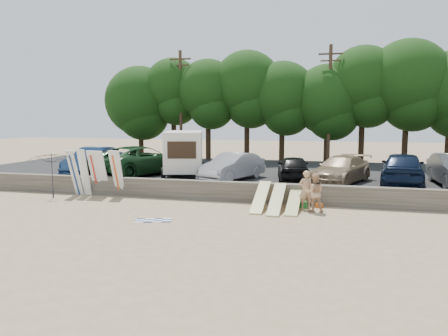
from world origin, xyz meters
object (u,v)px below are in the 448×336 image
at_px(car_3, 293,168).
at_px(car_4, 341,170).
at_px(car_5, 402,168).
at_px(beachgoer_a, 306,190).
at_px(beachgoer_b, 314,193).
at_px(car_2, 232,167).
at_px(beach_umbrella, 53,175).
at_px(box_trailer, 184,151).
at_px(car_1, 140,160).
at_px(cooler, 303,205).
at_px(car_0, 93,161).

relative_size(car_3, car_4, 0.83).
bearing_deg(car_5, beachgoer_a, 48.81).
xyz_separation_m(beachgoer_a, beachgoer_b, (0.43, -0.44, -0.03)).
height_order(car_2, car_5, car_5).
xyz_separation_m(car_4, beachgoer_b, (-1.17, -4.59, -0.55)).
relative_size(car_2, car_4, 0.93).
distance_m(car_3, beach_umbrella, 13.15).
bearing_deg(car_4, beachgoer_a, -88.46).
relative_size(box_trailer, car_1, 0.72).
bearing_deg(box_trailer, cooler, -46.34).
bearing_deg(car_1, car_4, -162.26).
xyz_separation_m(box_trailer, car_0, (-5.99, -0.34, -0.69)).
xyz_separation_m(car_1, beachgoer_a, (10.51, -4.52, -0.69)).
bearing_deg(car_0, car_5, -2.24).
height_order(box_trailer, car_0, box_trailer).
relative_size(car_2, beachgoer_b, 2.66).
distance_m(box_trailer, cooler, 8.90).
bearing_deg(car_2, beachgoer_a, -19.07).
bearing_deg(car_0, box_trailer, 0.98).
xyz_separation_m(beachgoer_a, beach_umbrella, (-13.27, -0.31, 0.31)).
xyz_separation_m(car_1, car_3, (9.52, -0.12, -0.18)).
xyz_separation_m(car_4, car_5, (3.17, 0.10, 0.16)).
relative_size(car_0, car_3, 1.20).
relative_size(car_4, cooler, 13.27).
bearing_deg(cooler, car_1, 162.32).
distance_m(car_1, car_2, 6.16).
relative_size(car_1, beach_umbrella, 2.38).
bearing_deg(beach_umbrella, car_0, 94.29).
height_order(box_trailer, car_2, box_trailer).
xyz_separation_m(beachgoer_b, cooler, (-0.55, 0.70, -0.72)).
bearing_deg(cooler, car_3, 106.51).
bearing_deg(beachgoer_b, car_5, -142.54).
bearing_deg(car_5, car_4, 8.84).
relative_size(box_trailer, car_2, 1.00).
distance_m(car_2, car_3, 3.46).
bearing_deg(car_3, cooler, 93.54).
distance_m(car_4, cooler, 4.44).
xyz_separation_m(beachgoer_a, cooler, (-0.12, 0.26, -0.75)).
relative_size(car_2, car_3, 1.11).
distance_m(car_1, car_4, 12.12).
distance_m(car_1, car_5, 15.28).
distance_m(car_1, beach_umbrella, 5.57).
relative_size(car_4, beach_umbrella, 1.85).
xyz_separation_m(car_0, cooler, (13.49, -3.99, -1.38)).
distance_m(car_1, beachgoer_b, 12.03).
bearing_deg(car_2, car_3, 32.02).
distance_m(car_3, car_4, 2.61).
relative_size(car_3, beach_umbrella, 1.55).
relative_size(box_trailer, beach_umbrella, 1.72).
relative_size(car_0, cooler, 13.34).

